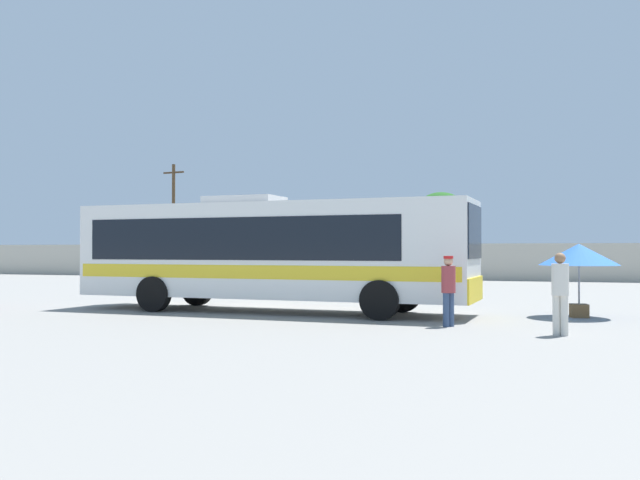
% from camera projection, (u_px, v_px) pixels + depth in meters
% --- Properties ---
extents(ground_plane, '(300.00, 300.00, 0.00)m').
position_uv_depth(ground_plane, '(330.00, 291.00, 30.60)').
color(ground_plane, gray).
extents(perimeter_wall, '(80.00, 0.30, 2.21)m').
position_uv_depth(perimeter_wall, '(391.00, 261.00, 42.90)').
color(perimeter_wall, '#B2AD9E').
rests_on(perimeter_wall, ground_plane).
extents(coach_bus_white_yellow, '(11.92, 3.14, 3.41)m').
position_uv_depth(coach_bus_white_yellow, '(267.00, 250.00, 20.17)').
color(coach_bus_white_yellow, white).
rests_on(coach_bus_white_yellow, ground_plane).
extents(attendant_by_bus_door, '(0.47, 0.47, 1.67)m').
position_uv_depth(attendant_by_bus_door, '(448.00, 286.00, 16.19)').
color(attendant_by_bus_door, '#33476B').
rests_on(attendant_by_bus_door, ground_plane).
extents(passenger_waiting_on_apron, '(0.41, 0.41, 1.76)m').
position_uv_depth(passenger_waiting_on_apron, '(560.00, 289.00, 14.49)').
color(passenger_waiting_on_apron, silver).
rests_on(passenger_waiting_on_apron, ground_plane).
extents(vendor_umbrella_near_gate_blue, '(2.11, 2.11, 1.98)m').
position_uv_depth(vendor_umbrella_near_gate_blue, '(579.00, 256.00, 18.44)').
color(vendor_umbrella_near_gate_blue, gray).
rests_on(vendor_umbrella_near_gate_blue, ground_plane).
extents(parked_car_leftmost_dark_blue, '(4.52, 2.01, 1.49)m').
position_uv_depth(parked_car_leftmost_dark_blue, '(179.00, 266.00, 44.60)').
color(parked_car_leftmost_dark_blue, navy).
rests_on(parked_car_leftmost_dark_blue, ground_plane).
extents(parked_car_second_red, '(4.71, 2.30, 1.45)m').
position_uv_depth(parked_car_second_red, '(263.00, 267.00, 42.32)').
color(parked_car_second_red, red).
rests_on(parked_car_second_red, ground_plane).
extents(utility_pole_near, '(1.80, 0.39, 8.11)m').
position_uv_depth(utility_pole_near, '(173.00, 217.00, 50.12)').
color(utility_pole_near, '#4C3823').
rests_on(utility_pole_near, ground_plane).
extents(roadside_tree_left, '(3.72, 3.72, 5.21)m').
position_uv_depth(roadside_tree_left, '(203.00, 226.00, 51.66)').
color(roadside_tree_left, brown).
rests_on(roadside_tree_left, ground_plane).
extents(roadside_tree_midleft, '(3.28, 3.28, 4.92)m').
position_uv_depth(roadside_tree_midleft, '(344.00, 225.00, 46.59)').
color(roadside_tree_midleft, brown).
rests_on(roadside_tree_midleft, ground_plane).
extents(roadside_tree_midright, '(3.93, 3.93, 5.95)m').
position_uv_depth(roadside_tree_midright, '(441.00, 216.00, 48.83)').
color(roadside_tree_midright, brown).
rests_on(roadside_tree_midright, ground_plane).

